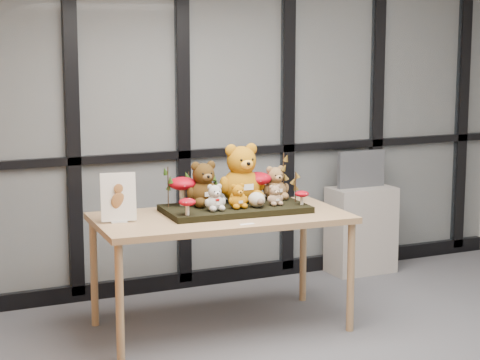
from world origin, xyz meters
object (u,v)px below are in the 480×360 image
bear_small_yellow (238,195)px  mushroom_front_right (302,197)px  sign_holder (118,199)px  cabinet (361,230)px  bear_brown_medium (203,181)px  mushroom_front_left (187,206)px  monitor (361,169)px  mushroom_back_right (257,185)px  plush_cream_hedgehog (257,199)px  mushroom_back_left (183,190)px  bear_pooh_yellow (241,170)px  diorama_tray (235,209)px  display_table (221,225)px  bear_tan_back (275,181)px  bear_white_bow (215,196)px  bear_beige_small (275,194)px

bear_small_yellow → mushroom_front_right: bear_small_yellow is taller
sign_holder → cabinet: sign_holder is taller
bear_brown_medium → sign_holder: bearing=-167.7°
mushroom_front_left → monitor: bearing=25.9°
mushroom_back_right → monitor: bearing=27.6°
plush_cream_hedgehog → mushroom_back_left: size_ratio=0.53×
mushroom_front_right → mushroom_front_left: bearing=179.9°
mushroom_back_right → bear_pooh_yellow: bearing=178.3°
diorama_tray → mushroom_back_left: 0.37m
display_table → mushroom_back_right: (0.34, 0.16, 0.22)m
bear_tan_back → cabinet: 1.44m
bear_tan_back → mushroom_back_left: size_ratio=1.22×
bear_tan_back → monitor: bear_tan_back is taller
bear_tan_back → cabinet: bearing=33.4°
plush_cream_hedgehog → mushroom_back_right: (0.11, 0.21, 0.05)m
diorama_tray → plush_cream_hedgehog: 0.17m
bear_white_bow → mushroom_back_left: 0.28m
mushroom_back_right → mushroom_front_left: bearing=-157.8°
bear_beige_small → mushroom_front_left: bearing=-171.3°
diorama_tray → monitor: monitor is taller
display_table → sign_holder: 0.71m
bear_white_bow → mushroom_front_right: bear_white_bow is taller
diorama_tray → mushroom_front_left: mushroom_front_left is taller
bear_beige_small → mushroom_front_left: 0.66m
bear_tan_back → mushroom_front_left: (-0.76, -0.25, -0.07)m
display_table → mushroom_back_right: 0.43m
mushroom_front_left → cabinet: (1.90, 0.90, -0.52)m
mushroom_back_left → mushroom_front_left: bearing=-106.1°
bear_beige_small → cabinet: (1.24, 0.84, -0.54)m
mushroom_back_right → diorama_tray: bearing=-154.5°
bear_small_yellow → cabinet: size_ratio=0.25×
bear_small_yellow → monitor: (1.51, 0.85, -0.04)m
bear_white_bow → diorama_tray: bearing=28.5°
bear_pooh_yellow → bear_brown_medium: bearing=-175.8°
mushroom_front_right → bear_brown_medium: bearing=157.5°
mushroom_back_left → diorama_tray: bearing=-27.2°
bear_pooh_yellow → monitor: bearing=29.0°
display_table → sign_holder: sign_holder is taller
bear_pooh_yellow → bear_brown_medium: (-0.28, -0.00, -0.06)m
mushroom_back_left → mushroom_back_right: (0.53, -0.06, 0.00)m
display_table → bear_brown_medium: bear_brown_medium is taller
mushroom_back_left → sign_holder: (-0.49, -0.15, 0.00)m
display_table → monitor: 1.83m
bear_white_bow → bear_beige_small: size_ratio=1.25×
display_table → bear_brown_medium: 0.32m
bear_small_yellow → bear_beige_small: 0.27m
bear_beige_small → mushroom_back_right: size_ratio=0.70×
diorama_tray → bear_brown_medium: size_ratio=2.90×
bear_tan_back → mushroom_back_right: (-0.14, 0.00, -0.02)m
bear_pooh_yellow → mushroom_front_left: bearing=-149.1°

